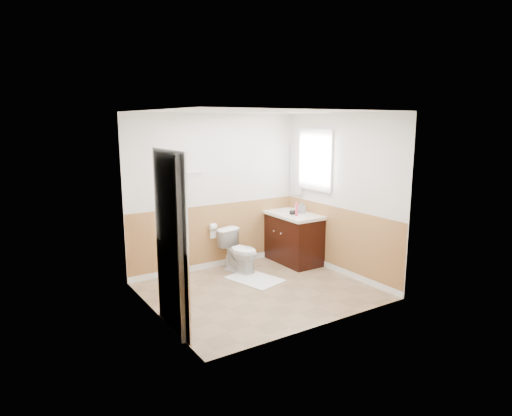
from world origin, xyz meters
TOP-DOWN VIEW (x-y plane):
  - floor at (0.00, 0.00)m, footprint 3.00×3.00m
  - ceiling at (0.00, 0.00)m, footprint 3.00×3.00m
  - wall_back at (0.00, 1.30)m, footprint 3.00×0.00m
  - wall_front at (0.00, -1.30)m, footprint 3.00×0.00m
  - wall_left at (-1.50, 0.00)m, footprint 0.00×3.00m
  - wall_right at (1.50, 0.00)m, footprint 0.00×3.00m
  - wainscot_back at (0.00, 1.29)m, footprint 3.00×0.00m
  - wainscot_front at (0.00, -1.29)m, footprint 3.00×0.00m
  - wainscot_left at (-1.49, 0.00)m, footprint 0.00×2.60m
  - wainscot_right at (1.49, 0.00)m, footprint 0.00×2.60m
  - toilet at (0.18, 0.85)m, footprint 0.54×0.75m
  - bath_mat at (0.18, 0.41)m, footprint 0.74×0.91m
  - vanity_cabinet at (1.21, 0.85)m, footprint 0.55×1.10m
  - vanity_knob_left at (0.91, 0.75)m, footprint 0.03×0.03m
  - vanity_knob_right at (0.91, 0.95)m, footprint 0.03×0.03m
  - countertop at (1.20, 0.85)m, footprint 0.60×1.15m
  - sink_basin at (1.21, 1.00)m, footprint 0.36×0.36m
  - faucet at (1.39, 1.00)m, footprint 0.02×0.02m
  - lotion_bottle at (1.11, 0.60)m, footprint 0.05×0.05m
  - soap_dispenser at (1.33, 0.74)m, footprint 0.11×0.11m
  - hair_dryer_body at (1.16, 0.74)m, footprint 0.14×0.07m
  - hair_dryer_handle at (1.13, 0.80)m, footprint 0.03×0.03m
  - mirror_panel at (1.48, 1.10)m, footprint 0.02×0.35m
  - window_frame at (1.47, 0.59)m, footprint 0.04×0.80m
  - window_glass at (1.49, 0.59)m, footprint 0.01×0.70m
  - door at (-1.40, -0.45)m, footprint 0.29×0.78m
  - door_frame at (-1.48, -0.45)m, footprint 0.02×0.92m
  - door_knob at (-1.34, -0.12)m, footprint 0.06×0.06m
  - towel_bar at (-0.55, 1.25)m, footprint 0.62×0.02m
  - tp_holder_bar at (-0.10, 1.23)m, footprint 0.14×0.02m
  - tp_roll at (-0.10, 1.23)m, footprint 0.10×0.11m
  - tp_sheet at (-0.10, 1.23)m, footprint 0.10×0.01m

SIDE VIEW (x-z plane):
  - floor at x=0.00m, z-range 0.00..0.00m
  - bath_mat at x=0.18m, z-range 0.00..0.02m
  - toilet at x=0.18m, z-range 0.00..0.68m
  - vanity_cabinet at x=1.21m, z-range 0.00..0.80m
  - wainscot_back at x=0.00m, z-range -1.00..2.00m
  - wainscot_front at x=0.00m, z-range -1.00..2.00m
  - wainscot_left at x=-1.49m, z-range -0.80..1.80m
  - wainscot_right at x=1.49m, z-range -0.80..1.80m
  - vanity_knob_left at x=0.91m, z-range 0.53..0.57m
  - vanity_knob_right at x=0.91m, z-range 0.53..0.57m
  - tp_sheet at x=-0.10m, z-range 0.51..0.67m
  - tp_holder_bar at x=-0.10m, z-range 0.69..0.71m
  - tp_roll at x=-0.10m, z-range 0.64..0.76m
  - countertop at x=1.20m, z-range 0.80..0.85m
  - hair_dryer_handle at x=1.13m, z-range 0.82..0.89m
  - sink_basin at x=1.21m, z-range 0.85..0.87m
  - hair_dryer_body at x=1.16m, z-range 0.85..0.92m
  - faucet at x=1.39m, z-range 0.85..0.99m
  - door_knob at x=-1.34m, z-range 0.92..0.98m
  - soap_dispenser at x=1.33m, z-range 0.85..1.05m
  - lotion_bottle at x=1.11m, z-range 0.85..1.07m
  - door at x=-1.40m, z-range 0.00..2.04m
  - door_frame at x=-1.48m, z-range -0.02..2.08m
  - wall_back at x=0.00m, z-range -0.25..2.75m
  - wall_front at x=0.00m, z-range -0.25..2.75m
  - wall_left at x=-1.50m, z-range -0.25..2.75m
  - wall_right at x=1.50m, z-range -0.25..2.75m
  - mirror_panel at x=1.48m, z-range 1.10..2.00m
  - towel_bar at x=-0.55m, z-range 1.59..1.61m
  - window_frame at x=1.47m, z-range 1.25..2.25m
  - window_glass at x=1.49m, z-range 1.30..2.20m
  - ceiling at x=0.00m, z-range 2.50..2.50m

